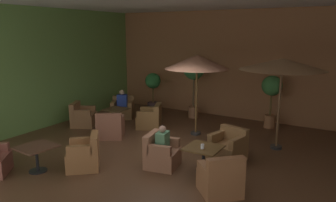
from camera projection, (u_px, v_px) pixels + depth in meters
name	position (u px, v px, depth m)	size (l,w,h in m)	color
ground_plane	(159.00, 155.00, 8.54)	(9.51, 9.58, 0.02)	#513421
wall_back_brick	(226.00, 64.00, 12.11)	(9.51, 0.08, 3.99)	#9F6541
wall_left_accent	(36.00, 70.00, 10.47)	(0.08, 9.58, 3.99)	#669247
cafe_table_front_left	(203.00, 152.00, 7.37)	(0.79, 0.79, 0.62)	black
armchair_front_left_north	(220.00, 179.00, 6.41)	(1.06, 1.06, 0.87)	#915A37
armchair_front_left_east	(228.00, 148.00, 8.15)	(0.91, 0.93, 0.81)	brown
armchair_front_left_south	(161.00, 154.00, 7.76)	(0.85, 0.88, 0.82)	brown
cafe_table_front_right	(116.00, 113.00, 11.02)	(0.74, 0.74, 0.62)	black
armchair_front_right_north	(83.00, 117.00, 11.10)	(1.02, 1.02, 0.82)	brown
armchair_front_right_east	(111.00, 128.00, 9.90)	(1.06, 1.08, 0.82)	brown
armchair_front_right_south	(150.00, 119.00, 10.93)	(1.04, 1.05, 0.80)	brown
armchair_front_right_west	(123.00, 110.00, 12.20)	(1.05, 1.02, 0.79)	brown
cafe_table_mid_center	(36.00, 152.00, 7.43)	(0.84, 0.84, 0.62)	black
armchair_mid_center_east	(84.00, 155.00, 7.64)	(1.03, 1.02, 0.84)	#905C35
patio_umbrella_tall_red	(197.00, 62.00, 9.77)	(1.97, 1.97, 2.52)	#2D2D2D
patio_umbrella_center_beige	(282.00, 65.00, 8.52)	(2.26, 2.26, 2.52)	#2D2D2D
potted_tree_left_corner	(153.00, 89.00, 12.68)	(0.61, 0.61, 1.62)	#3E2C31
potted_tree_mid_left	(194.00, 74.00, 11.91)	(0.79, 0.79, 2.25)	#A76D4A
potted_tree_mid_right	(272.00, 92.00, 10.73)	(0.67, 0.67, 1.78)	#A56841
patron_blue_shirt	(122.00, 100.00, 12.08)	(0.43, 0.38, 0.67)	#283EA0
patron_by_window	(163.00, 140.00, 7.67)	(0.30, 0.41, 0.61)	#4E7E58
iced_drink_cup	(202.00, 146.00, 7.23)	(0.08, 0.08, 0.11)	silver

